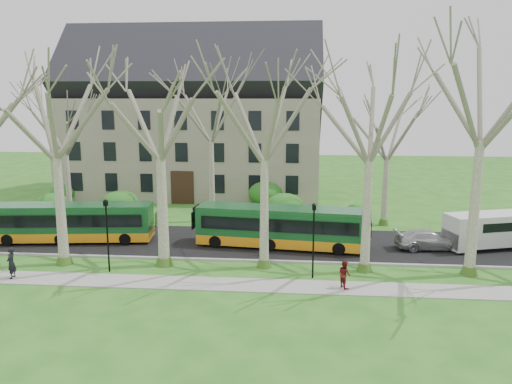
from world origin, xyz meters
TOP-DOWN VIEW (x-y plane):
  - ground at (0.00, 0.00)m, footprint 120.00×120.00m
  - sidewalk at (0.00, -2.50)m, footprint 70.00×2.00m
  - road at (0.00, 5.50)m, footprint 80.00×8.00m
  - curb at (0.00, 1.50)m, footprint 80.00×0.25m
  - building at (-6.00, 24.00)m, footprint 26.50×12.20m
  - tree_row_verge at (0.00, 0.30)m, footprint 49.00×7.00m
  - tree_row_far at (-1.33, 11.00)m, footprint 33.00×7.00m
  - lamp_row at (-0.00, -1.00)m, footprint 36.22×0.22m
  - hedges at (-4.67, 14.00)m, footprint 30.60×8.60m
  - bus_lead at (-10.83, 4.79)m, footprint 11.26×3.58m
  - bus_follow at (3.94, 4.67)m, footprint 11.60×3.64m
  - sedan at (13.94, 5.01)m, footprint 4.64×2.27m
  - van_a at (17.84, 5.44)m, footprint 5.90×3.56m
  - pedestrian_a at (-11.06, -2.65)m, footprint 0.49×0.69m
  - pedestrian_b at (7.66, -2.47)m, footprint 0.86×0.93m

SIDE VIEW (x-z plane):
  - ground at x=0.00m, z-range 0.00..0.00m
  - sidewalk at x=0.00m, z-range 0.00..0.06m
  - road at x=0.00m, z-range 0.00..0.06m
  - curb at x=0.00m, z-range 0.00..0.14m
  - sedan at x=13.94m, z-range 0.06..1.36m
  - pedestrian_b at x=7.66m, z-range 0.06..1.58m
  - pedestrian_a at x=-11.06m, z-range 0.06..1.87m
  - hedges at x=-4.67m, z-range 0.00..2.00m
  - van_a at x=17.84m, z-range 0.06..2.48m
  - bus_lead at x=-10.83m, z-range 0.06..2.83m
  - bus_follow at x=3.94m, z-range 0.06..2.91m
  - lamp_row at x=0.00m, z-range 0.42..4.72m
  - tree_row_far at x=-1.33m, z-range 0.00..12.00m
  - tree_row_verge at x=0.00m, z-range 0.00..14.00m
  - building at x=-6.00m, z-range 0.07..16.07m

